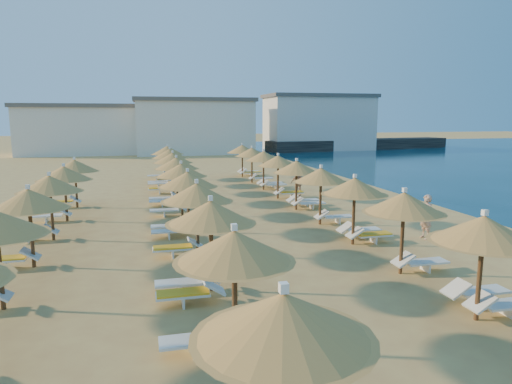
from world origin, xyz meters
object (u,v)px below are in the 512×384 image
object	(u,v)px
jetty	(361,144)
beachgoer_a	(426,217)
beachgoer_c	(298,183)
parasol_row_west	(188,180)
parasol_row_east	(321,176)

from	to	relation	value
jetty	beachgoer_a	size ratio (longest dim) A/B	16.43
jetty	beachgoer_c	xyz separation A→B (m)	(-22.45, -36.46, 0.06)
parasol_row_west	beachgoer_a	distance (m)	10.00
jetty	beachgoer_a	xyz separation A→B (m)	(-20.67, -47.28, 0.16)
beachgoer_c	beachgoer_a	bearing A→B (deg)	-37.09
jetty	parasol_row_west	size ratio (longest dim) A/B	0.81
beachgoer_a	jetty	bearing A→B (deg)	153.51
parasol_row_west	beachgoer_c	distance (m)	10.70
jetty	parasol_row_east	xyz separation A→B (m)	(-23.93, -43.91, 1.51)
jetty	parasol_row_west	xyz separation A→B (m)	(-29.99, -43.91, 1.51)
parasol_row_east	beachgoer_c	xyz separation A→B (m)	(1.48, 7.45, -1.44)
parasol_row_east	beachgoer_c	size ratio (longest dim) A/B	22.85
jetty	parasol_row_east	distance (m)	50.03
jetty	parasol_row_east	world-z (taller)	parasol_row_east
parasol_row_east	beachgoer_a	bearing A→B (deg)	-45.92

